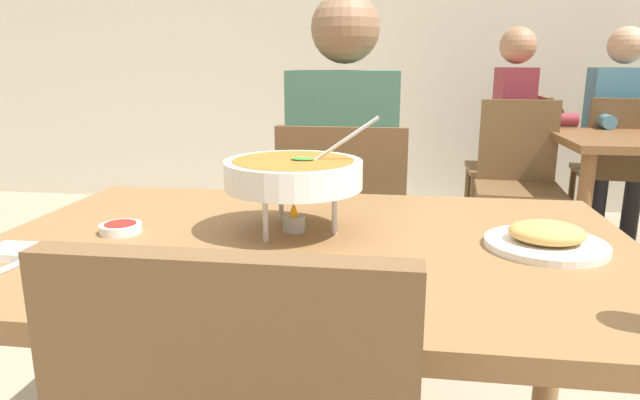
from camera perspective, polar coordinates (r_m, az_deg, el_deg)
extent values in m
cube|color=beige|center=(4.40, 6.04, 19.05)|extent=(10.00, 0.10, 3.00)
cube|color=brown|center=(1.19, -1.02, -5.00)|extent=(1.36, 0.88, 0.04)
cylinder|color=brown|center=(1.85, -18.66, -10.79)|extent=(0.07, 0.07, 0.69)
cylinder|color=brown|center=(1.72, 22.61, -12.98)|extent=(0.07, 0.07, 0.69)
cube|color=brown|center=(2.05, 2.65, -4.90)|extent=(0.44, 0.44, 0.03)
cube|color=brown|center=(1.79, 2.12, 0.36)|extent=(0.42, 0.04, 0.45)
cylinder|color=brown|center=(2.30, 7.83, -8.89)|extent=(0.04, 0.04, 0.42)
cylinder|color=brown|center=(2.33, -1.67, -8.46)|extent=(0.04, 0.04, 0.42)
cylinder|color=brown|center=(1.95, 7.74, -13.17)|extent=(0.04, 0.04, 0.42)
cylinder|color=brown|center=(1.99, -3.56, -12.56)|extent=(0.04, 0.04, 0.42)
cylinder|color=#2D2D38|center=(2.14, 5.35, -10.18)|extent=(0.10, 0.10, 0.45)
cylinder|color=#2D2D38|center=(2.15, -0.05, -9.91)|extent=(0.10, 0.10, 0.45)
cube|color=#2D2D38|center=(2.01, 2.62, -3.05)|extent=(0.32, 0.32, 0.12)
cube|color=#3D6B56|center=(1.86, 2.49, 5.42)|extent=(0.36, 0.20, 0.50)
sphere|color=#846047|center=(1.84, 2.61, 17.19)|extent=(0.22, 0.22, 0.22)
cylinder|color=#3D6B56|center=(2.06, 7.48, 4.71)|extent=(0.08, 0.28, 0.08)
cylinder|color=#3D6B56|center=(2.08, -1.38, 4.94)|extent=(0.08, 0.28, 0.08)
cylinder|color=silver|center=(1.21, 1.49, -1.16)|extent=(0.01, 0.01, 0.10)
cylinder|color=silver|center=(1.31, -4.00, -0.07)|extent=(0.01, 0.01, 0.10)
cylinder|color=silver|center=(1.16, -5.60, -1.90)|extent=(0.01, 0.01, 0.10)
torus|color=silver|center=(1.21, -2.73, 1.28)|extent=(0.21, 0.21, 0.01)
cylinder|color=#B2B2B7|center=(1.23, -2.68, -2.45)|extent=(0.05, 0.05, 0.04)
cone|color=orange|center=(1.22, -2.70, -1.01)|extent=(0.02, 0.02, 0.04)
cylinder|color=white|center=(1.21, -2.74, 2.67)|extent=(0.30, 0.30, 0.06)
cylinder|color=#AD6023|center=(1.20, -2.75, 3.84)|extent=(0.26, 0.26, 0.01)
ellipsoid|color=#388433|center=(1.20, -1.82, 4.25)|extent=(0.05, 0.03, 0.01)
cylinder|color=silver|center=(1.20, 1.64, 5.55)|extent=(0.18, 0.01, 0.13)
cylinder|color=white|center=(0.90, 1.23, -9.27)|extent=(0.24, 0.24, 0.01)
ellipsoid|color=white|center=(0.90, 1.24, -7.77)|extent=(0.15, 0.13, 0.04)
cylinder|color=white|center=(1.21, 22.13, -4.26)|extent=(0.24, 0.24, 0.01)
ellipsoid|color=tan|center=(1.21, 22.24, -3.11)|extent=(0.15, 0.13, 0.04)
cylinder|color=white|center=(1.30, -19.76, -2.75)|extent=(0.09, 0.09, 0.02)
cylinder|color=maroon|center=(1.30, -19.79, -2.37)|extent=(0.07, 0.07, 0.01)
cube|color=white|center=(1.23, -28.37, -4.70)|extent=(0.12, 0.08, 0.02)
cube|color=silver|center=(1.17, -28.58, -5.74)|extent=(0.03, 0.17, 0.01)
cylinder|color=brown|center=(2.95, 25.26, -2.22)|extent=(0.07, 0.07, 0.69)
cylinder|color=brown|center=(3.59, 22.17, 0.74)|extent=(0.07, 0.07, 0.69)
cube|color=brown|center=(3.75, 18.22, 3.01)|extent=(0.45, 0.45, 0.03)
cube|color=brown|center=(3.75, 21.53, 6.46)|extent=(0.05, 0.42, 0.45)
cylinder|color=brown|center=(3.95, 14.87, 0.44)|extent=(0.04, 0.04, 0.42)
cylinder|color=brown|center=(3.58, 15.37, -0.94)|extent=(0.04, 0.04, 0.42)
cylinder|color=brown|center=(4.01, 20.28, 0.22)|extent=(0.04, 0.04, 0.42)
cylinder|color=brown|center=(3.64, 21.32, -1.16)|extent=(0.04, 0.04, 0.42)
cube|color=brown|center=(3.92, 27.84, 2.55)|extent=(0.48, 0.48, 0.03)
cube|color=brown|center=(3.69, 28.95, 5.61)|extent=(0.42, 0.08, 0.45)
cylinder|color=brown|center=(4.19, 29.44, -0.16)|extent=(0.04, 0.04, 0.42)
cylinder|color=brown|center=(4.10, 24.33, 0.15)|extent=(0.04, 0.04, 0.42)
cylinder|color=brown|center=(3.74, 25.28, -1.18)|extent=(0.04, 0.04, 0.42)
cube|color=brown|center=(3.15, 19.70, 0.95)|extent=(0.48, 0.48, 0.03)
cube|color=brown|center=(3.30, 19.65, 5.76)|extent=(0.42, 0.07, 0.45)
cylinder|color=brown|center=(3.00, 16.15, -3.82)|extent=(0.04, 0.04, 0.42)
cylinder|color=brown|center=(3.05, 23.30, -4.14)|extent=(0.04, 0.04, 0.42)
cylinder|color=brown|center=(3.37, 15.83, -1.91)|extent=(0.04, 0.04, 0.42)
cylinder|color=brown|center=(3.41, 22.21, -2.22)|extent=(0.04, 0.04, 0.42)
cylinder|color=#2D2D38|center=(3.72, 20.55, -0.58)|extent=(0.10, 0.10, 0.45)
cylinder|color=#2D2D38|center=(3.91, 19.95, 0.14)|extent=(0.10, 0.10, 0.45)
cube|color=#2D2D38|center=(3.75, 20.01, 4.04)|extent=(0.32, 0.32, 0.12)
cube|color=maroon|center=(3.70, 19.18, 8.84)|extent=(0.20, 0.36, 0.50)
sphere|color=#A57756|center=(3.69, 19.65, 14.72)|extent=(0.22, 0.22, 0.22)
cylinder|color=maroon|center=(3.59, 22.74, 7.60)|extent=(0.28, 0.08, 0.08)
cylinder|color=maroon|center=(3.90, 21.59, 8.12)|extent=(0.28, 0.08, 0.08)
cylinder|color=#2D2D38|center=(3.85, 26.52, -0.67)|extent=(0.10, 0.10, 0.45)
cylinder|color=#2D2D38|center=(3.92, 29.28, -0.75)|extent=(0.10, 0.10, 0.45)
cube|color=#2D2D38|center=(3.87, 28.19, 3.52)|extent=(0.32, 0.32, 0.12)
cube|color=teal|center=(3.91, 28.31, 8.20)|extent=(0.36, 0.20, 0.50)
sphere|color=tan|center=(3.90, 28.96, 13.73)|extent=(0.22, 0.22, 0.22)
cylinder|color=teal|center=(3.68, 26.92, 7.31)|extent=(0.08, 0.28, 0.08)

